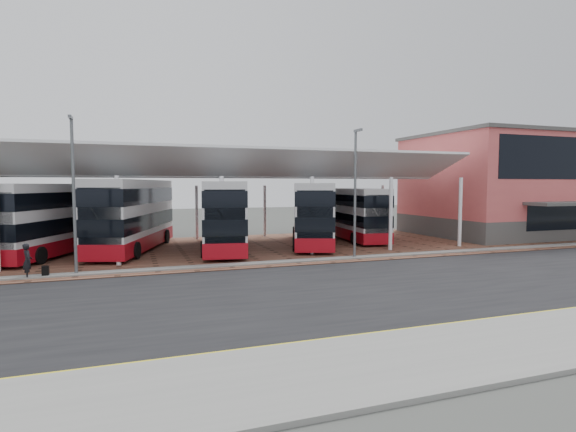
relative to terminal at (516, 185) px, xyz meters
name	(u,v)px	position (x,y,z in m)	size (l,w,h in m)	color
ground	(379,281)	(-23.00, -13.92, -4.66)	(140.00, 140.00, 0.00)	#3E413C
road	(390,285)	(-23.00, -14.92, -4.65)	(120.00, 14.00, 0.02)	black
forecourt	(314,245)	(-21.00, -0.92, -4.63)	(72.00, 16.00, 0.06)	brown
sidewalk	(537,340)	(-23.00, -22.92, -4.59)	(120.00, 4.00, 0.14)	slate
north_kerb	(326,259)	(-23.00, -7.72, -4.59)	(120.00, 0.80, 0.14)	slate
yellow_line_near	(487,322)	(-23.00, -20.92, -4.63)	(120.00, 0.12, 0.01)	yellow
yellow_line_far	(480,319)	(-23.00, -20.62, -4.63)	(120.00, 0.12, 0.01)	yellow
canopy	(207,169)	(-29.00, 0.01, 1.14)	(37.00, 11.63, 7.07)	white
terminal	(516,185)	(0.00, 0.00, 0.00)	(18.40, 14.40, 9.25)	#4D4B49
lamp_west	(74,191)	(-37.00, -7.65, -0.30)	(0.16, 0.90, 8.07)	slate
lamp_east	(355,190)	(-21.00, -7.65, -0.30)	(0.16, 0.90, 8.07)	slate
bus_1	(54,219)	(-39.07, 0.17, -2.28)	(6.84, 11.45, 4.67)	silver
bus_2	(133,216)	(-34.15, 0.37, -2.15)	(6.29, 12.25, 4.94)	silver
bus_3	(222,216)	(-28.13, -1.12, -2.21)	(4.57, 11.94, 4.81)	silver
bus_4	(311,214)	(-21.15, -0.82, -2.26)	(6.38, 11.64, 4.71)	silver
bus_5	(353,214)	(-16.57, 1.12, -2.47)	(3.48, 10.61, 4.29)	silver
pedestrian	(27,261)	(-39.14, -7.87, -3.73)	(0.63, 0.41, 1.73)	black
suitcase	(45,271)	(-38.39, -7.78, -4.33)	(0.32, 0.23, 0.55)	black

